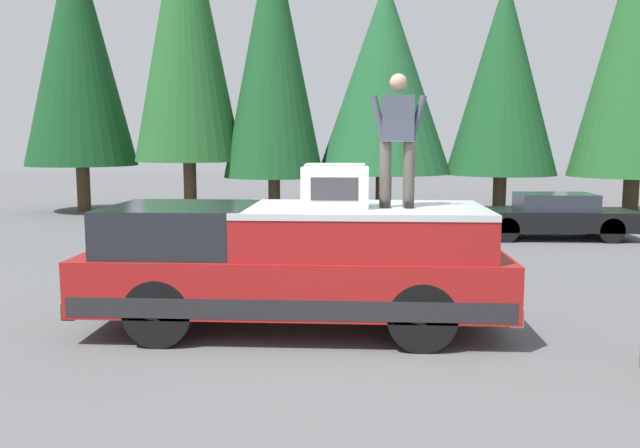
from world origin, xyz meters
name	(u,v)px	position (x,y,z in m)	size (l,w,h in m)	color
ground_plane	(330,335)	(0.00, 0.00, 0.00)	(90.00, 90.00, 0.00)	#565659
pickup_truck	(296,264)	(0.28, 0.46, 0.87)	(2.01, 5.54, 1.65)	maroon
compressor_unit	(335,186)	(0.14, -0.06, 1.93)	(0.65, 0.84, 0.56)	silver
person_on_truck_bed	(398,137)	(0.20, -0.85, 2.55)	(0.29, 0.72, 1.69)	#423D38
parked_car_black	(552,216)	(8.79, -5.33, 0.58)	(1.64, 4.10, 1.16)	black
conifer_far_left	(640,40)	(14.20, -9.48, 5.75)	(4.18, 4.18, 10.20)	#4C3826
conifer_left	(503,77)	(14.83, -5.27, 4.66)	(3.77, 3.77, 8.02)	#4C3826
conifer_center_left	(385,77)	(14.99, -1.26, 4.67)	(4.66, 4.66, 8.02)	#4C3826
conifer_center_right	(273,52)	(14.06, 2.51, 5.45)	(3.39, 3.39, 9.66)	#4C3826
conifer_right	(186,21)	(14.07, 5.43, 6.47)	(3.64, 3.64, 11.17)	#4C3826
conifer_far_right	(77,48)	(14.46, 9.37, 5.69)	(3.83, 3.83, 9.78)	#4C3826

